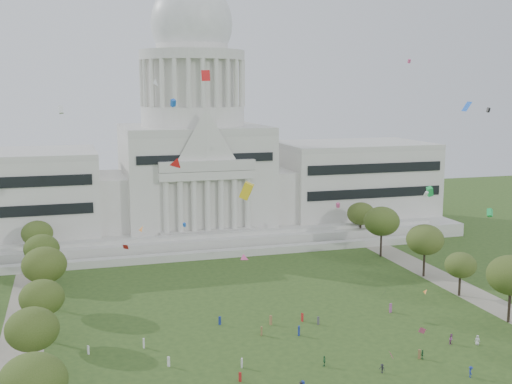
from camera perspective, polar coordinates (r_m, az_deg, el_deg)
capitol at (r=203.47m, az=-5.53°, el=2.50°), size 160.00×64.50×91.30m
path_left at (r=123.98m, az=-20.21°, el=-13.14°), size 8.00×160.00×0.04m
path_right at (r=151.00m, az=19.71°, el=-9.06°), size 8.00×160.00×0.04m
row_tree_l_1 at (r=89.96m, az=-19.23°, el=-15.64°), size 8.86×8.86×12.59m
row_tree_l_2 at (r=108.92m, az=-19.28°, el=-11.45°), size 8.42×8.42×11.97m
row_tree_r_2 at (r=136.50m, az=21.74°, el=-6.89°), size 9.55×9.55×13.58m
row_tree_l_3 at (r=124.67m, az=-18.50°, el=-8.91°), size 8.12×8.12×11.55m
row_tree_r_3 at (r=150.46m, az=17.73°, el=-6.21°), size 7.01×7.01×9.98m
row_tree_l_4 at (r=142.08m, az=-18.31°, el=-6.18°), size 9.29×9.29×13.21m
row_tree_r_4 at (r=162.74m, az=14.80°, el=-4.12°), size 9.19×9.19×13.06m
row_tree_l_5 at (r=160.37m, az=-18.52°, el=-4.81°), size 8.33×8.33×11.85m
row_tree_r_5 at (r=179.07m, az=11.11°, el=-2.57°), size 9.82×9.82×13.96m
row_tree_l_6 at (r=178.13m, az=-18.88°, el=-3.50°), size 8.19×8.19×11.64m
row_tree_r_6 at (r=196.12m, az=9.31°, el=-1.92°), size 8.42×8.42×11.97m
person_0 at (r=125.61m, az=19.08°, el=-12.33°), size 1.07×0.97×1.84m
person_2 at (r=124.53m, az=16.99°, el=-12.38°), size 1.12×1.04×1.97m
person_3 at (r=110.40m, az=11.14°, el=-15.14°), size 0.94×1.13×1.56m
person_4 at (r=111.37m, az=6.09°, el=-14.71°), size 0.86×1.18×1.81m
person_9 at (r=112.39m, az=18.55°, el=-14.92°), size 1.04×1.35×1.87m
person_10 at (r=116.99m, az=14.58°, el=-13.80°), size 0.87×1.11×1.67m
distant_crowd at (r=112.57m, az=-1.27°, el=-14.41°), size 66.89×37.22×1.95m
kite_swarm at (r=101.58m, az=7.42°, el=-0.31°), size 85.78×107.74×58.04m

